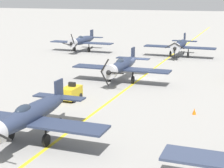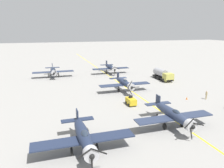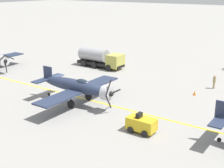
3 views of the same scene
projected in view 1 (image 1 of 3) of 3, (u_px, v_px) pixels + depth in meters
ground_plane at (142, 78)px, 48.06m from camera, size 400.00×400.00×0.00m
taxiway_stripe at (142, 77)px, 48.06m from camera, size 0.30×160.00×0.01m
airplane_near_right at (82, 41)px, 69.38m from camera, size 12.00×9.98×3.73m
airplane_mid_center at (122, 66)px, 45.21m from camera, size 12.00×9.98×3.65m
airplane_far_center at (29, 115)px, 26.73m from camera, size 12.00×9.98×3.65m
airplane_near_center at (180, 45)px, 63.40m from camera, size 12.00×9.98×3.65m
tow_tractor at (71, 92)px, 37.68m from camera, size 1.57×2.60×1.79m
traffic_cone at (194, 111)px, 33.28m from camera, size 0.36×0.36×0.55m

